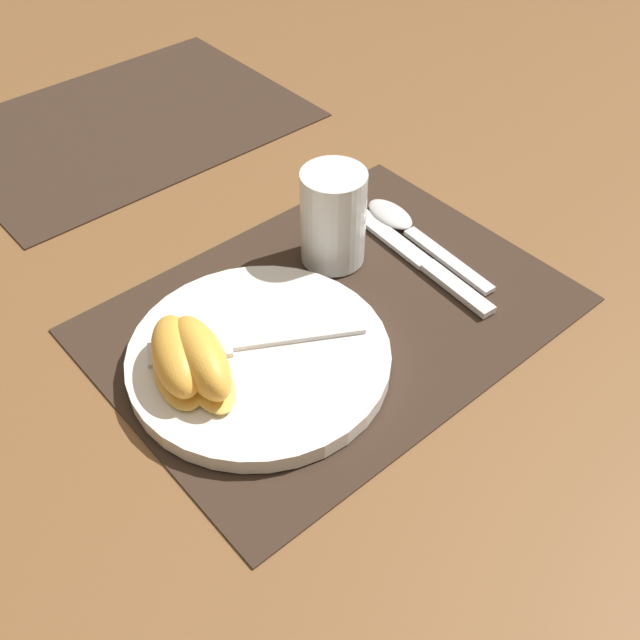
% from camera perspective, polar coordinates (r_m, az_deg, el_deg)
% --- Properties ---
extents(ground_plane, '(3.00, 3.00, 0.00)m').
position_cam_1_polar(ground_plane, '(0.72, 0.97, 0.36)').
color(ground_plane, brown).
extents(placemat, '(0.43, 0.32, 0.00)m').
position_cam_1_polar(placemat, '(0.72, 0.97, 0.47)').
color(placemat, '#38281E').
rests_on(placemat, ground_plane).
extents(placemat_far, '(0.43, 0.32, 0.00)m').
position_cam_1_polar(placemat_far, '(1.04, -14.50, 14.35)').
color(placemat_far, '#38281E').
rests_on(placemat_far, ground_plane).
extents(plate, '(0.23, 0.23, 0.02)m').
position_cam_1_polar(plate, '(0.66, -4.66, -2.88)').
color(plate, white).
rests_on(plate, placemat).
extents(juice_glass, '(0.07, 0.07, 0.10)m').
position_cam_1_polar(juice_glass, '(0.75, 1.00, 7.45)').
color(juice_glass, silver).
rests_on(juice_glass, placemat).
extents(knife, '(0.04, 0.22, 0.01)m').
position_cam_1_polar(knife, '(0.78, 7.31, 4.83)').
color(knife, silver).
rests_on(knife, placemat).
extents(spoon, '(0.04, 0.19, 0.01)m').
position_cam_1_polar(spoon, '(0.82, 6.49, 7.15)').
color(spoon, silver).
rests_on(spoon, placemat).
extents(fork, '(0.18, 0.11, 0.00)m').
position_cam_1_polar(fork, '(0.66, -6.04, -1.76)').
color(fork, silver).
rests_on(fork, plate).
extents(citrus_wedge_0, '(0.08, 0.10, 0.04)m').
position_cam_1_polar(citrus_wedge_0, '(0.64, -10.78, -2.87)').
color(citrus_wedge_0, '#F7C656').
rests_on(citrus_wedge_0, plate).
extents(citrus_wedge_1, '(0.06, 0.11, 0.05)m').
position_cam_1_polar(citrus_wedge_1, '(0.63, -8.90, -3.15)').
color(citrus_wedge_1, '#F7C656').
rests_on(citrus_wedge_1, plate).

